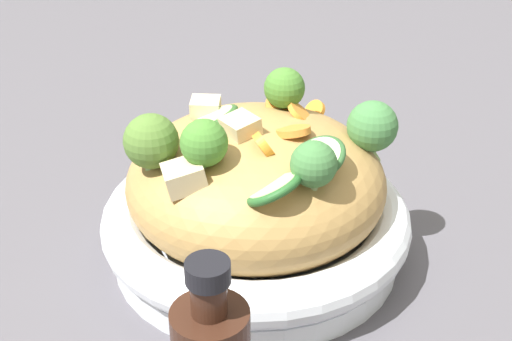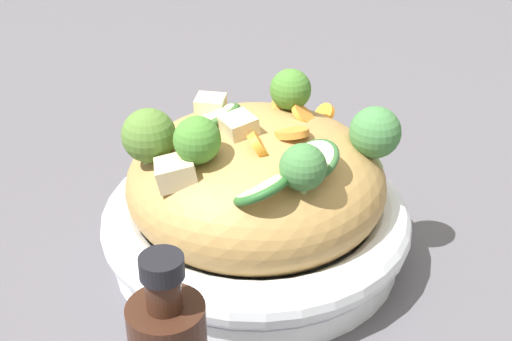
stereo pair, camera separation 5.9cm
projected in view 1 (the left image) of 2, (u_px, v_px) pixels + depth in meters
The scene contains 7 objects.
ground_plane at pixel (256, 253), 0.63m from camera, with size 3.00×3.00×0.00m, color #504D54.
serving_bowl at pixel (256, 226), 0.62m from camera, with size 0.27×0.27×0.06m.
noodle_heap at pixel (256, 181), 0.59m from camera, with size 0.22×0.22×0.11m.
broccoli_florets at pixel (265, 133), 0.55m from camera, with size 0.24×0.15×0.07m.
carrot_coins at pixel (289, 123), 0.58m from camera, with size 0.08×0.13×0.04m.
zucchini_slices at pixel (261, 154), 0.54m from camera, with size 0.13×0.15×0.04m.
chicken_chunks at pixel (208, 141), 0.55m from camera, with size 0.08×0.12×0.04m.
Camera 1 is at (-0.08, -0.50, 0.38)m, focal length 49.84 mm.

